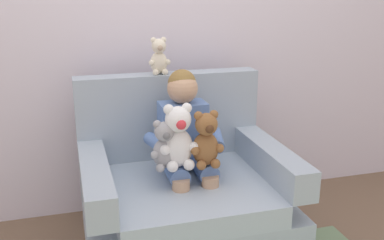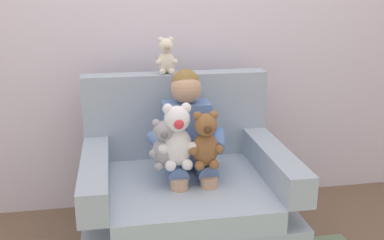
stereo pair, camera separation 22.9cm
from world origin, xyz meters
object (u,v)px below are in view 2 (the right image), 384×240
(plush_grey, at_px, (164,145))
(plush_white, at_px, (177,138))
(armchair, at_px, (185,198))
(plush_brown, at_px, (205,141))
(seated_child, at_px, (188,138))
(plush_cream_on_backrest, at_px, (166,57))

(plush_grey, xyz_separation_m, plush_white, (0.07, -0.00, 0.04))
(armchair, distance_m, plush_brown, 0.42)
(seated_child, xyz_separation_m, plush_cream_on_backrest, (-0.08, 0.31, 0.40))
(plush_white, distance_m, plush_cream_on_backrest, 0.57)
(seated_child, xyz_separation_m, plush_brown, (0.06, -0.17, 0.04))
(plush_brown, xyz_separation_m, plush_cream_on_backrest, (-0.14, 0.48, 0.37))
(armchair, relative_size, plush_white, 3.22)
(plush_grey, xyz_separation_m, plush_cream_on_backrest, (0.07, 0.45, 0.38))
(plush_grey, height_order, plush_brown, plush_brown)
(armchair, distance_m, plush_cream_on_backrest, 0.83)
(seated_child, height_order, plush_brown, seated_child)
(plush_grey, relative_size, plush_cream_on_backrest, 1.21)
(armchair, height_order, plush_white, armchair)
(armchair, distance_m, plush_grey, 0.41)
(plush_white, height_order, plush_brown, plush_white)
(plush_white, bearing_deg, plush_grey, -162.48)
(plush_brown, bearing_deg, plush_grey, 158.36)
(plush_grey, bearing_deg, armchair, 57.81)
(armchair, xyz_separation_m, plush_cream_on_backrest, (-0.05, 0.33, 0.75))
(armchair, height_order, plush_grey, armchair)
(plush_white, height_order, plush_cream_on_backrest, plush_cream_on_backrest)
(plush_grey, height_order, plush_cream_on_backrest, plush_cream_on_backrest)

